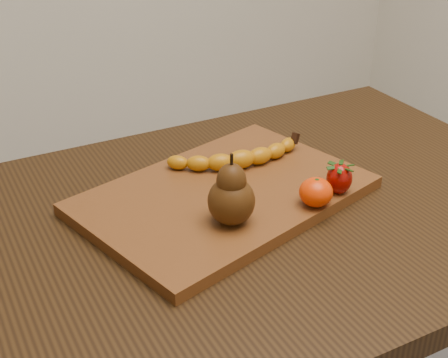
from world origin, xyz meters
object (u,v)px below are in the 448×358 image
pear (231,189)px  cutting_board (224,195)px  mandarin (316,192)px  table (264,253)px

pear → cutting_board: bearing=68.6°
cutting_board → mandarin: mandarin is taller
table → cutting_board: bearing=144.0°
table → mandarin: size_ratio=18.99×
cutting_board → mandarin: bearing=-61.3°
pear → table: bearing=28.1°
cutting_board → pear: 0.11m
table → mandarin: 0.16m
table → cutting_board: 0.13m
table → mandarin: mandarin is taller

